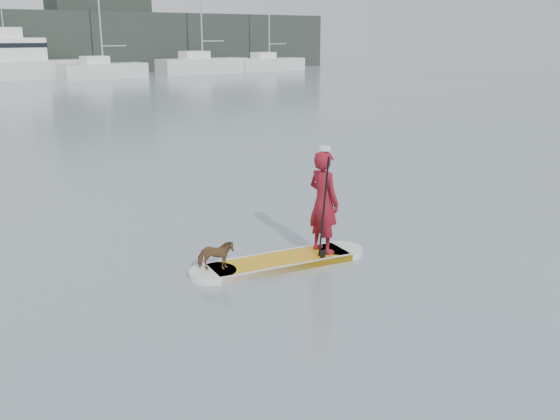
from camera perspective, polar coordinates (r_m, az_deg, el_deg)
ground at (r=14.34m, az=1.37°, el=0.05°), size 140.00×140.00×0.00m
paddleboard at (r=10.92m, az=-0.00°, el=-4.75°), size 3.25×1.29×0.12m
paddler at (r=11.02m, az=4.01°, el=0.75°), size 0.46×0.69×1.84m
white_cap at (r=10.81m, az=4.10°, el=5.64°), size 0.22×0.22×0.07m
dog at (r=10.37m, az=-5.90°, el=-4.15°), size 0.65×0.52×0.50m
paddle at (r=10.75m, az=3.99°, el=-0.99°), size 0.10×0.30×2.00m
sailboat_e at (r=59.05m, az=-15.88°, el=12.24°), size 7.56×2.48×10.95m
sailboat_f at (r=64.83m, az=-7.14°, el=13.11°), size 9.32×2.91×13.88m
motor_yacht_a at (r=60.52m, az=-22.72°, el=12.52°), size 9.95×3.86×5.84m
shore_building_east at (r=69.98m, az=-16.06°, el=15.34°), size 10.00×4.00×8.00m
sailboat_g at (r=68.79m, az=-1.02°, el=13.28°), size 7.96×2.48×11.07m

